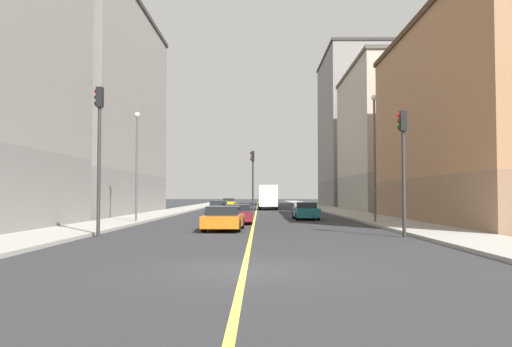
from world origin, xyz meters
name	(u,v)px	position (x,y,z in m)	size (l,w,h in m)	color
ground_plane	(244,270)	(0.00, 0.00, 0.00)	(400.00, 400.00, 0.00)	#2B2C30
sidewalk_left	(332,210)	(9.02, 49.00, 0.07)	(3.62, 168.00, 0.15)	#9E9B93
sidewalk_right	(181,210)	(-9.02, 49.00, 0.07)	(3.62, 168.00, 0.15)	#9E9B93
lane_center_stripe	(256,210)	(0.00, 49.00, 0.01)	(0.16, 154.00, 0.01)	#E5D14C
building_left_near	(495,120)	(16.13, 21.38, 6.87)	(10.91, 23.70, 13.73)	#8F6B4F
building_left_mid	(396,139)	(16.13, 46.41, 8.26)	(10.91, 19.54, 16.50)	#9D9688
building_left_far	(358,131)	(16.13, 69.44, 12.14)	(10.91, 19.94, 24.26)	slate
building_right_midblock	(87,109)	(-16.13, 35.84, 10.02)	(10.91, 25.62, 20.02)	slate
traffic_light_left_near	(403,155)	(6.79, 9.99, 3.67)	(0.40, 0.32, 5.63)	#2D2D2D
traffic_light_right_near	(99,141)	(-6.82, 9.99, 4.30)	(0.40, 0.32, 6.72)	#2D2D2D
traffic_light_median_far	(253,174)	(-0.23, 33.04, 3.75)	(0.40, 0.32, 5.77)	#2D2D2D
street_lamp_left_near	(374,146)	(7.81, 20.23, 5.03)	(0.36, 0.36, 8.20)	#4C4C51
street_lamp_right_near	(137,155)	(-7.81, 21.21, 4.53)	(0.36, 0.36, 7.25)	#4C4C51
car_blue	(267,203)	(1.36, 59.59, 0.66)	(1.90, 4.06, 1.34)	#23389E
car_maroon	(238,214)	(-1.03, 20.49, 0.63)	(1.96, 4.24, 1.25)	maroon
car_silver	(264,202)	(1.12, 67.32, 0.67)	(1.81, 3.99, 1.36)	silver
car_orange	(224,218)	(-1.50, 14.24, 0.64)	(2.07, 4.62, 1.28)	orange
car_yellow	(229,203)	(-4.28, 65.48, 0.64)	(1.98, 4.57, 1.31)	gold
car_teal	(305,211)	(3.86, 26.17, 0.65)	(1.82, 4.59, 1.31)	#196670
car_white	(219,207)	(-3.72, 38.43, 0.62)	(1.88, 4.29, 1.28)	white
box_truck	(268,197)	(1.42, 50.92, 1.60)	(2.31, 7.65, 3.02)	maroon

